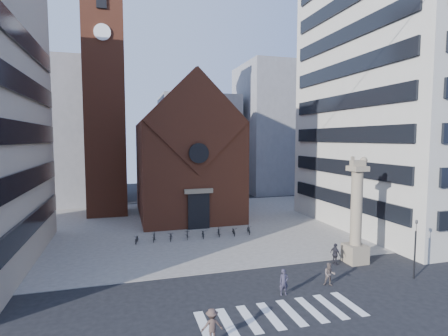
{
  "coord_description": "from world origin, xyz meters",
  "views": [
    {
      "loc": [
        -8.03,
        -20.61,
        10.07
      ],
      "look_at": [
        0.34,
        8.0,
        7.57
      ],
      "focal_mm": 28.0,
      "sensor_mm": 36.0,
      "label": 1
    }
  ],
  "objects_px": {
    "pedestrian_2": "(335,254)",
    "traffic_light": "(415,248)",
    "pedestrian_1": "(329,274)",
    "scooter_0": "(137,239)",
    "pedestrian_0": "(284,282)",
    "lion_column": "(356,221)"
  },
  "relations": [
    {
      "from": "pedestrian_1",
      "to": "scooter_0",
      "type": "height_order",
      "value": "pedestrian_1"
    },
    {
      "from": "pedestrian_0",
      "to": "pedestrian_2",
      "type": "height_order",
      "value": "pedestrian_2"
    },
    {
      "from": "pedestrian_1",
      "to": "scooter_0",
      "type": "bearing_deg",
      "value": 157.55
    },
    {
      "from": "pedestrian_1",
      "to": "traffic_light",
      "type": "bearing_deg",
      "value": 19.72
    },
    {
      "from": "pedestrian_1",
      "to": "pedestrian_2",
      "type": "xyz_separation_m",
      "value": [
        2.71,
        3.34,
        0.08
      ]
    },
    {
      "from": "pedestrian_2",
      "to": "traffic_light",
      "type": "bearing_deg",
      "value": -148.6
    },
    {
      "from": "traffic_light",
      "to": "pedestrian_1",
      "type": "distance_m",
      "value": 6.75
    },
    {
      "from": "pedestrian_2",
      "to": "scooter_0",
      "type": "distance_m",
      "value": 18.22
    },
    {
      "from": "pedestrian_0",
      "to": "pedestrian_2",
      "type": "bearing_deg",
      "value": 34.66
    },
    {
      "from": "lion_column",
      "to": "pedestrian_1",
      "type": "xyz_separation_m",
      "value": [
        -4.56,
        -3.34,
        -2.66
      ]
    },
    {
      "from": "pedestrian_1",
      "to": "scooter_0",
      "type": "relative_size",
      "value": 1.01
    },
    {
      "from": "traffic_light",
      "to": "scooter_0",
      "type": "relative_size",
      "value": 2.74
    },
    {
      "from": "traffic_light",
      "to": "lion_column",
      "type": "bearing_deg",
      "value": 116.46
    },
    {
      "from": "pedestrian_1",
      "to": "scooter_0",
      "type": "xyz_separation_m",
      "value": [
        -12.31,
        13.65,
        -0.33
      ]
    },
    {
      "from": "pedestrian_0",
      "to": "pedestrian_2",
      "type": "relative_size",
      "value": 0.97
    },
    {
      "from": "pedestrian_0",
      "to": "lion_column",
      "type": "bearing_deg",
      "value": 28.66
    },
    {
      "from": "traffic_light",
      "to": "scooter_0",
      "type": "xyz_separation_m",
      "value": [
        -18.86,
        14.32,
        -1.82
      ]
    },
    {
      "from": "pedestrian_2",
      "to": "scooter_0",
      "type": "bearing_deg",
      "value": 43.06
    },
    {
      "from": "traffic_light",
      "to": "pedestrian_1",
      "type": "relative_size",
      "value": 2.71
    },
    {
      "from": "pedestrian_0",
      "to": "scooter_0",
      "type": "bearing_deg",
      "value": 125.47
    },
    {
      "from": "pedestrian_2",
      "to": "lion_column",
      "type": "bearing_deg",
      "value": -102.44
    },
    {
      "from": "pedestrian_1",
      "to": "pedestrian_2",
      "type": "distance_m",
      "value": 4.3
    }
  ]
}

